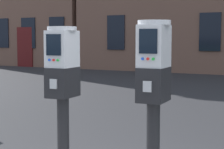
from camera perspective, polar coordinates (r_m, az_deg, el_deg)
name	(u,v)px	position (r m, az deg, el deg)	size (l,w,h in m)	color
parking_meter_near_kerb	(63,88)	(2.98, -7.09, -2.00)	(0.23, 0.26, 1.48)	black
parking_meter_twin_adjacent	(154,92)	(2.63, 5.98, -2.48)	(0.23, 0.26, 1.51)	black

